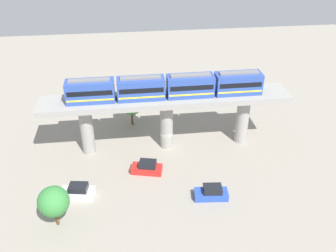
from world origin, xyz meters
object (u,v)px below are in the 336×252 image
at_px(parked_car_blue, 211,193).
at_px(tree_mid_lot, 54,202).
at_px(train, 166,87).
at_px(parked_car_white, 78,192).
at_px(parked_car_red, 147,168).
at_px(tree_near_viaduct, 131,103).

bearing_deg(parked_car_blue, tree_mid_lot, -78.05).
height_order(train, parked_car_white, train).
xyz_separation_m(parked_car_blue, parked_car_white, (-2.39, -16.66, 0.00)).
xyz_separation_m(train, parked_car_red, (6.12, -3.37, -9.18)).
relative_size(parked_car_red, parked_car_blue, 1.04).
bearing_deg(parked_car_red, parked_car_white, -53.22).
distance_m(train, parked_car_white, 18.35).
bearing_deg(parked_car_blue, parked_car_red, -123.89).
xyz_separation_m(parked_car_red, parked_car_white, (3.80, -9.03, 0.00)).
relative_size(parked_car_blue, tree_mid_lot, 0.82).
height_order(parked_car_white, tree_mid_lot, tree_mid_lot).
xyz_separation_m(parked_car_blue, tree_near_viaduct, (-19.44, -9.07, 3.23)).
xyz_separation_m(parked_car_white, tree_near_viaduct, (-17.04, 7.58, 3.23)).
distance_m(tree_near_viaduct, tree_mid_lot, 23.65).
height_order(parked_car_red, parked_car_blue, same).
xyz_separation_m(tree_near_viaduct, tree_mid_lot, (21.64, -9.55, -0.50)).
height_order(parked_car_red, tree_mid_lot, tree_mid_lot).
xyz_separation_m(parked_car_red, tree_near_viaduct, (-13.24, -1.45, 3.23)).
distance_m(parked_car_red, tree_near_viaduct, 13.70).
distance_m(train, tree_mid_lot, 21.42).
bearing_deg(parked_car_blue, train, -155.74).
relative_size(parked_car_red, tree_mid_lot, 0.86).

